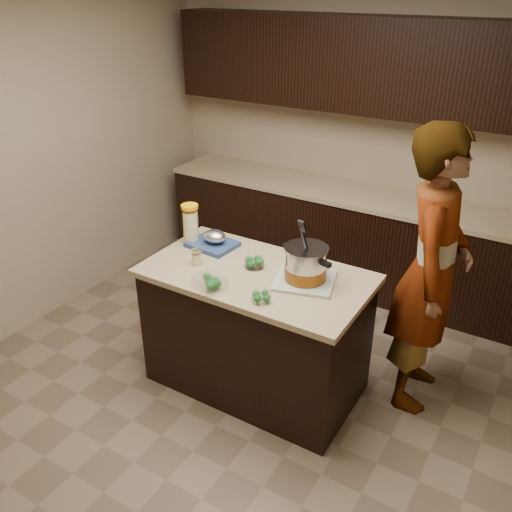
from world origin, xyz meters
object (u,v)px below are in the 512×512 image
Objects in this scene: island at (256,330)px; stock_pot at (306,265)px; lemonade_pitcher at (191,226)px; person at (431,273)px.

stock_pot reaches higher than island.
lemonade_pitcher is at bearing -167.65° from stock_pot.
island is 0.86m from lemonade_pitcher.
island is 0.65m from stock_pot.
island is 3.74× the size of stock_pot.
island is at bearing 110.21° from person.
island is 0.77× the size of person.
stock_pot is 1.36× the size of lemonade_pitcher.
stock_pot reaches higher than lemonade_pitcher.
island is at bearing -12.23° from lemonade_pitcher.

